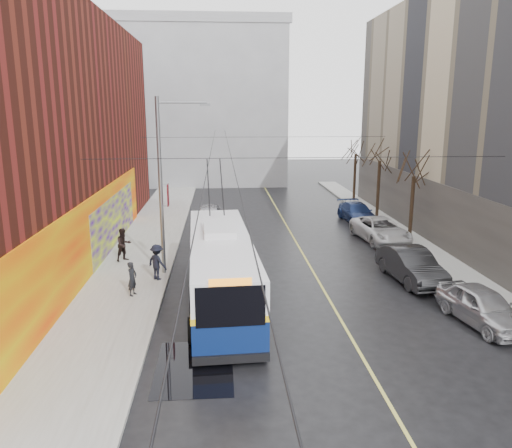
{
  "coord_description": "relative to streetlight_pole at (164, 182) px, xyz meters",
  "views": [
    {
      "loc": [
        -3.31,
        -14.86,
        8.4
      ],
      "look_at": [
        -1.56,
        9.59,
        2.74
      ],
      "focal_mm": 35.0,
      "sensor_mm": 36.0,
      "label": 1
    }
  ],
  "objects": [
    {
      "name": "trolleybus",
      "position": [
        2.78,
        -3.83,
        -3.24
      ],
      "size": [
        3.33,
        12.29,
        5.77
      ],
      "rotation": [
        0.0,
        0.0,
        0.05
      ],
      "color": "#0A1A4C",
      "rests_on": "ground"
    },
    {
      "name": "parked_car_c",
      "position": [
        13.14,
        5.91,
        -4.09
      ],
      "size": [
        3.08,
        5.67,
        1.51
      ],
      "primitive_type": "imported",
      "rotation": [
        0.0,
        0.0,
        0.11
      ],
      "color": "silver",
      "rests_on": "ground"
    },
    {
      "name": "lane_line",
      "position": [
        7.64,
        4.0,
        -4.84
      ],
      "size": [
        0.12,
        50.0,
        0.01
      ],
      "primitive_type": "cube",
      "color": "#BFB74C",
      "rests_on": "ground"
    },
    {
      "name": "parked_car_b",
      "position": [
        12.22,
        -1.78,
        -4.03
      ],
      "size": [
        2.21,
        5.12,
        1.64
      ],
      "primitive_type": "imported",
      "rotation": [
        0.0,
        0.0,
        0.1
      ],
      "color": "#262628",
      "rests_on": "ground"
    },
    {
      "name": "sidewalk_right",
      "position": [
        15.14,
        2.0,
        -4.77
      ],
      "size": [
        2.0,
        60.0,
        0.15
      ],
      "primitive_type": "cube",
      "color": "gray",
      "rests_on": "ground"
    },
    {
      "name": "building_far",
      "position": [
        0.14,
        34.99,
        4.17
      ],
      "size": [
        20.5,
        12.1,
        18.0
      ],
      "color": "gray",
      "rests_on": "ground"
    },
    {
      "name": "tree_far",
      "position": [
        15.14,
        20.0,
        0.3
      ],
      "size": [
        3.2,
        3.2,
        6.57
      ],
      "color": "black",
      "rests_on": "ground"
    },
    {
      "name": "following_car",
      "position": [
        1.92,
        10.78,
        -4.05
      ],
      "size": [
        2.18,
        4.81,
        1.6
      ],
      "primitive_type": "imported",
      "rotation": [
        0.0,
        0.0,
        -0.06
      ],
      "color": "#A8A7AB",
      "rests_on": "ground"
    },
    {
      "name": "tree_mid",
      "position": [
        15.14,
        13.0,
        0.41
      ],
      "size": [
        3.2,
        3.2,
        6.68
      ],
      "color": "black",
      "rests_on": "ground"
    },
    {
      "name": "ground",
      "position": [
        6.14,
        -10.0,
        -4.85
      ],
      "size": [
        140.0,
        140.0,
        0.0
      ],
      "primitive_type": "plane",
      "color": "black",
      "rests_on": "ground"
    },
    {
      "name": "tree_near",
      "position": [
        15.14,
        6.0,
        0.13
      ],
      "size": [
        3.2,
        3.2,
        6.4
      ],
      "color": "black",
      "rests_on": "ground"
    },
    {
      "name": "puddle",
      "position": [
        1.86,
        -9.67,
        -4.84
      ],
      "size": [
        2.55,
        3.77,
        0.01
      ],
      "primitive_type": "cube",
      "color": "black",
      "rests_on": "ground"
    },
    {
      "name": "pedestrian_a",
      "position": [
        -1.22,
        -3.17,
        -3.92
      ],
      "size": [
        0.55,
        0.66,
        1.56
      ],
      "primitive_type": "imported",
      "rotation": [
        0.0,
        0.0,
        1.23
      ],
      "color": "black",
      "rests_on": "sidewalk_left"
    },
    {
      "name": "parked_car_d",
      "position": [
        13.14,
        11.59,
        -4.13
      ],
      "size": [
        2.34,
        5.06,
        1.43
      ],
      "primitive_type": "imported",
      "rotation": [
        0.0,
        0.0,
        0.07
      ],
      "color": "navy",
      "rests_on": "ground"
    },
    {
      "name": "pedestrian_b",
      "position": [
        -2.59,
        2.23,
        -3.78
      ],
      "size": [
        1.13,
        1.11,
        1.84
      ],
      "primitive_type": "imported",
      "rotation": [
        0.0,
        0.0,
        0.7
      ],
      "color": "black",
      "rests_on": "sidewalk_left"
    },
    {
      "name": "catenary_wires",
      "position": [
        3.6,
        4.77,
        1.4
      ],
      "size": [
        18.0,
        60.0,
        0.22
      ],
      "color": "black"
    },
    {
      "name": "pigeons_flying",
      "position": [
        3.64,
        0.58,
        1.63
      ],
      "size": [
        2.19,
        1.8,
        1.48
      ],
      "color": "slate"
    },
    {
      "name": "pedestrian_c",
      "position": [
        -0.36,
        -1.06,
        -3.81
      ],
      "size": [
        1.31,
        1.24,
        1.78
      ],
      "primitive_type": "imported",
      "rotation": [
        0.0,
        0.0,
        2.46
      ],
      "color": "black",
      "rests_on": "sidewalk_left"
    },
    {
      "name": "sidewalk_left",
      "position": [
        -1.86,
        2.0,
        -4.77
      ],
      "size": [
        4.0,
        60.0,
        0.15
      ],
      "primitive_type": "cube",
      "color": "gray",
      "rests_on": "ground"
    },
    {
      "name": "parked_car_a",
      "position": [
        13.14,
        -6.99,
        -4.09
      ],
      "size": [
        2.47,
        4.66,
        1.51
      ],
      "primitive_type": "imported",
      "rotation": [
        0.0,
        0.0,
        0.16
      ],
      "color": "#AEAEB3",
      "rests_on": "ground"
    },
    {
      "name": "streetlight_pole",
      "position": [
        0.0,
        0.0,
        0.0
      ],
      "size": [
        2.65,
        0.6,
        9.0
      ],
      "color": "slate",
      "rests_on": "ground"
    }
  ]
}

